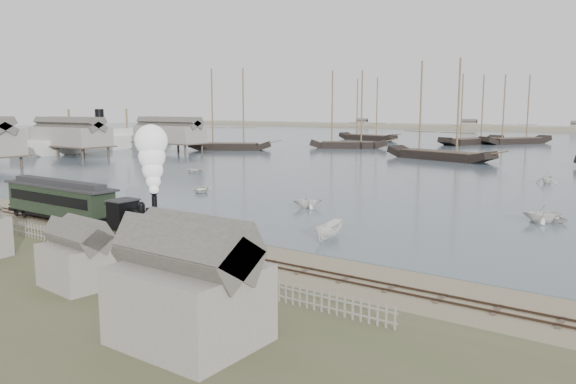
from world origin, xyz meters
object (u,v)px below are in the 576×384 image
Objects in this scene: passenger_coach at (60,199)px; steamship at (100,130)px; locomotive at (148,190)px; beached_dinghy at (126,221)px.

passenger_coach is 93.27m from steamship.
locomotive reaches higher than passenger_coach.
passenger_coach is 0.30× the size of steamship.
locomotive is 0.63× the size of passenger_coach.
steamship is (-73.23, 57.68, 2.96)m from passenger_coach.
locomotive is 0.19× the size of steamship.
locomotive is at bearing -116.42° from beached_dinghy.
beached_dinghy is at bearing 156.69° from locomotive.
locomotive is 103.01m from steamship.
locomotive is 12.26m from passenger_coach.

